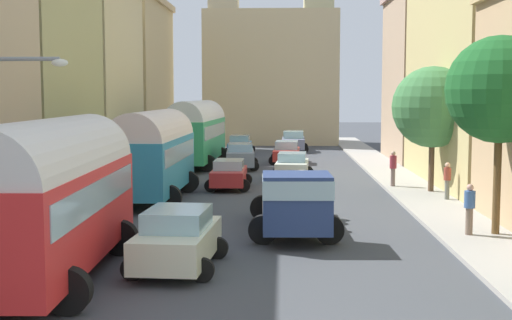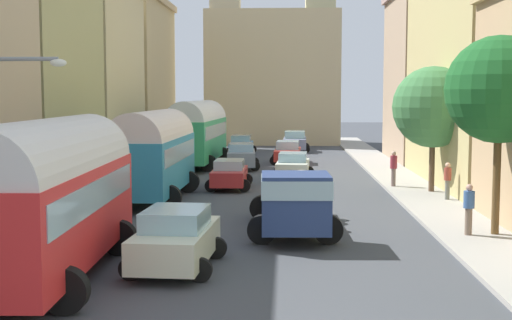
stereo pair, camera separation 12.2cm
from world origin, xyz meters
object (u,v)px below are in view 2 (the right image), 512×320
Objects in this scene: pedestrian_0 at (448,179)px; pedestrian_3 at (469,208)px; parked_bus_2 at (198,130)px; car_6 at (241,145)px; car_1 at (288,152)px; car_2 at (295,141)px; car_3 at (176,239)px; car_5 at (241,156)px; car_4 at (230,174)px; car_0 at (293,166)px; streetlamp_near at (6,137)px; parked_bus_0 at (47,192)px; pedestrian_1 at (394,167)px; cargo_truck_0 at (293,200)px; parked_bus_1 at (153,151)px.

pedestrian_0 is 0.97× the size of pedestrian_3.
car_6 is at bearing 76.49° from parked_bus_2.
car_1 is at bearing 112.08° from pedestrian_0.
car_2 is 1.06× the size of car_3.
car_5 is (0.14, 24.62, -0.00)m from car_3.
car_2 is 22.37m from car_4.
car_0 is 0.92× the size of car_5.
car_5 is at bearing -86.36° from car_6.
car_3 is at bearing -2.27° from streetlamp_near.
car_3 is 15.16m from pedestrian_0.
parked_bus_0 reaches higher than car_2.
pedestrian_1 is (11.03, 17.06, -1.12)m from parked_bus_0.
cargo_truck_0 is 14.88m from car_0.
car_0 is at bearing 80.47° from car_3.
streetlamp_near is at bearing -128.82° from pedestrian_1.
car_3 reaches higher than car_0.
car_6 is at bearing 116.88° from car_1.
pedestrian_3 is at bearing -3.84° from cargo_truck_0.
car_3 is 35.12m from car_6.
car_0 is 16.17m from pedestrian_3.
parked_bus_0 is 2.03× the size of car_2.
pedestrian_3 is (8.51, -11.51, 0.28)m from car_4.
car_3 is (-3.25, -19.38, 0.06)m from car_0.
car_0 is (6.22, 20.62, -1.44)m from parked_bus_0.
parked_bus_2 is 9.05m from car_0.
car_0 is at bearing -91.03° from car_2.
parked_bus_0 reaches higher than car_0.
parked_bus_1 is at bearing -127.24° from car_4.
car_3 is 2.38× the size of pedestrian_0.
pedestrian_1 is at bearing -67.65° from car_1.
parked_bus_2 is at bearing -159.28° from car_1.
parked_bus_0 is 0.91× the size of parked_bus_2.
car_2 is (0.59, 9.59, 0.07)m from car_1.
car_2 reaches higher than car_6.
parked_bus_2 is at bearing 89.47° from parked_bus_0.
parked_bus_1 is 17.46m from car_1.
pedestrian_3 is at bearing -62.54° from parked_bus_2.
car_5 is (-3.11, 5.23, 0.06)m from car_0.
cargo_truck_0 is 1.83× the size of car_6.
parked_bus_2 is 2.51× the size of car_0.
cargo_truck_0 reaches higher than pedestrian_0.
pedestrian_1 reaches higher than pedestrian_0.
parked_bus_2 is at bearing 136.65° from pedestrian_1.
parked_bus_1 is 1.93× the size of car_5.
pedestrian_1 is at bearing -36.40° from car_0.
pedestrian_3 is 0.31× the size of streetlamp_near.
car_4 is (0.15, 15.65, -0.08)m from car_3.
car_1 is (-0.12, 23.66, -0.41)m from cargo_truck_0.
pedestrian_3 reaches higher than car_5.
parked_bus_2 is 6.30m from car_1.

